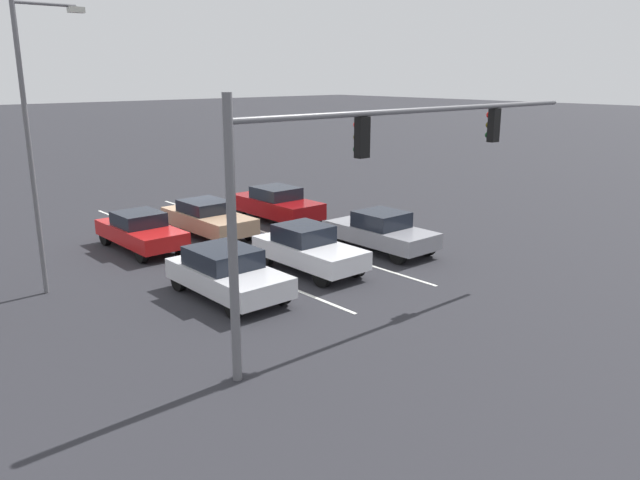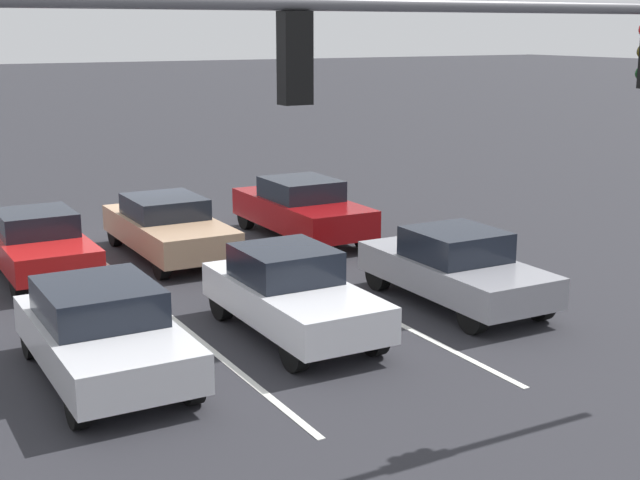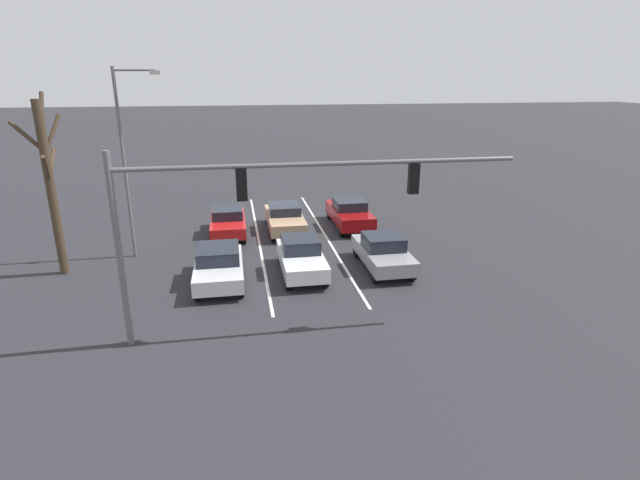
# 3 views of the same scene
# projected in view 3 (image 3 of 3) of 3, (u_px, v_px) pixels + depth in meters

# --- Properties ---
(ground_plane) EXTENTS (240.00, 240.00, 0.00)m
(ground_plane) POSITION_uv_depth(u_px,v_px,m) (286.00, 223.00, 28.36)
(ground_plane) COLOR #28282D
(lane_stripe_left_divider) EXTENTS (0.12, 17.54, 0.01)m
(lane_stripe_left_divider) POSITION_uv_depth(u_px,v_px,m) (326.00, 236.00, 26.06)
(lane_stripe_left_divider) COLOR silver
(lane_stripe_left_divider) RESTS_ON ground_plane
(lane_stripe_center_divider) EXTENTS (0.12, 17.54, 0.01)m
(lane_stripe_center_divider) POSITION_uv_depth(u_px,v_px,m) (259.00, 239.00, 25.48)
(lane_stripe_center_divider) COLOR silver
(lane_stripe_center_divider) RESTS_ON ground_plane
(car_gray_leftlane_front) EXTENTS (1.81, 4.23, 1.47)m
(car_gray_leftlane_front) POSITION_uv_depth(u_px,v_px,m) (383.00, 252.00, 21.53)
(car_gray_leftlane_front) COLOR gray
(car_gray_leftlane_front) RESTS_ON ground_plane
(car_white_midlane_front) EXTENTS (1.72, 4.10, 1.52)m
(car_white_midlane_front) POSITION_uv_depth(u_px,v_px,m) (301.00, 257.00, 20.88)
(car_white_midlane_front) COLOR silver
(car_white_midlane_front) RESTS_ON ground_plane
(car_silver_rightlane_front) EXTENTS (1.88, 4.11, 1.44)m
(car_silver_rightlane_front) POSITION_uv_depth(u_px,v_px,m) (219.00, 265.00, 19.99)
(car_silver_rightlane_front) COLOR silver
(car_silver_rightlane_front) RESTS_ON ground_plane
(car_tan_midlane_second) EXTENTS (1.83, 4.55, 1.40)m
(car_tan_midlane_second) POSITION_uv_depth(u_px,v_px,m) (285.00, 218.00, 26.74)
(car_tan_midlane_second) COLOR tan
(car_tan_midlane_second) RESTS_ON ground_plane
(car_maroon_leftlane_second) EXTENTS (1.83, 4.57, 1.53)m
(car_maroon_leftlane_second) POSITION_uv_depth(u_px,v_px,m) (349.00, 213.00, 27.45)
(car_maroon_leftlane_second) COLOR maroon
(car_maroon_leftlane_second) RESTS_ON ground_plane
(car_red_rightlane_second) EXTENTS (1.75, 4.25, 1.41)m
(car_red_rightlane_second) POSITION_uv_depth(u_px,v_px,m) (228.00, 222.00, 26.04)
(car_red_rightlane_second) COLOR red
(car_red_rightlane_second) RESTS_ON ground_plane
(traffic_signal_gantry) EXTENTS (12.33, 0.37, 6.01)m
(traffic_signal_gantry) POSITION_uv_depth(u_px,v_px,m) (252.00, 201.00, 14.88)
(traffic_signal_gantry) COLOR slate
(traffic_signal_gantry) RESTS_ON ground_plane
(street_lamp_right_shoulder) EXTENTS (1.99, 0.24, 8.34)m
(street_lamp_right_shoulder) POSITION_uv_depth(u_px,v_px,m) (128.00, 152.00, 21.70)
(street_lamp_right_shoulder) COLOR slate
(street_lamp_right_shoulder) RESTS_ON ground_plane
(bare_tree_near) EXTENTS (1.72, 2.93, 7.39)m
(bare_tree_near) POSITION_uv_depth(u_px,v_px,m) (50.00, 181.00, 20.01)
(bare_tree_near) COLOR #423323
(bare_tree_near) RESTS_ON ground_plane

